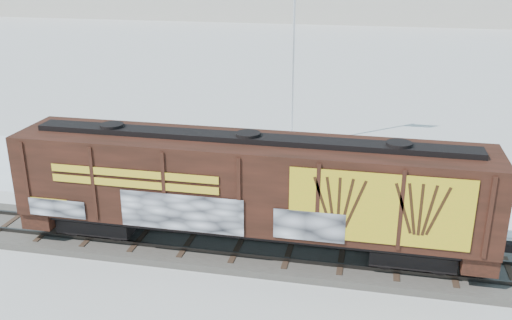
% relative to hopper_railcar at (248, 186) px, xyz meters
% --- Properties ---
extents(ground, '(500.00, 500.00, 0.00)m').
position_rel_hopper_railcar_xyz_m(ground, '(-0.42, 0.01, -2.90)').
color(ground, white).
rests_on(ground, ground).
extents(rail_track, '(50.00, 3.40, 0.43)m').
position_rel_hopper_railcar_xyz_m(rail_track, '(-0.42, 0.01, -2.75)').
color(rail_track, '#59544C').
rests_on(rail_track, ground).
extents(parking_strip, '(40.00, 8.00, 0.03)m').
position_rel_hopper_railcar_xyz_m(parking_strip, '(-0.42, 7.51, -2.88)').
color(parking_strip, white).
rests_on(parking_strip, ground).
extents(hopper_railcar, '(17.71, 3.06, 4.42)m').
position_rel_hopper_railcar_xyz_m(hopper_railcar, '(0.00, 0.00, 0.00)').
color(hopper_railcar, black).
rests_on(hopper_railcar, rail_track).
extents(flagpole, '(2.30, 0.90, 11.05)m').
position_rel_hopper_railcar_xyz_m(flagpole, '(-0.25, 13.39, 1.16)').
color(flagpole, silver).
rests_on(flagpole, ground).
extents(car_silver, '(5.08, 3.37, 1.61)m').
position_rel_hopper_railcar_xyz_m(car_silver, '(-6.90, 6.17, -2.06)').
color(car_silver, '#B9BBC1').
rests_on(car_silver, parking_strip).
extents(car_white, '(4.43, 2.76, 1.38)m').
position_rel_hopper_railcar_xyz_m(car_white, '(2.12, 6.04, -2.18)').
color(car_white, silver).
rests_on(car_white, parking_strip).
extents(car_dark, '(4.70, 2.38, 1.31)m').
position_rel_hopper_railcar_xyz_m(car_dark, '(2.32, 8.27, -2.21)').
color(car_dark, black).
rests_on(car_dark, parking_strip).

